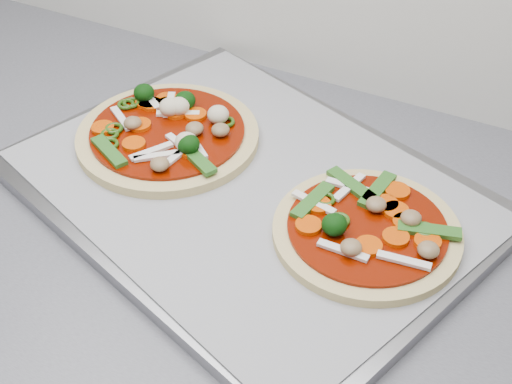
% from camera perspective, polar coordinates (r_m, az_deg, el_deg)
% --- Properties ---
extents(base_cabinet, '(3.60, 0.60, 0.86)m').
position_cam_1_polar(base_cabinet, '(1.20, -16.29, -14.36)').
color(base_cabinet, silver).
rests_on(base_cabinet, ground).
extents(baking_tray, '(0.55, 0.48, 0.02)m').
position_cam_1_polar(baking_tray, '(0.73, -0.63, 0.00)').
color(baking_tray, gray).
rests_on(baking_tray, countertop).
extents(parchment, '(0.53, 0.46, 0.00)m').
position_cam_1_polar(parchment, '(0.73, -0.63, 0.52)').
color(parchment, gray).
rests_on(parchment, baking_tray).
extents(pizza_left, '(0.25, 0.25, 0.03)m').
position_cam_1_polar(pizza_left, '(0.79, -7.02, 4.78)').
color(pizza_left, tan).
rests_on(pizza_left, parchment).
extents(pizza_right, '(0.25, 0.25, 0.03)m').
position_cam_1_polar(pizza_right, '(0.67, 8.90, -2.93)').
color(pizza_right, tan).
rests_on(pizza_right, parchment).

